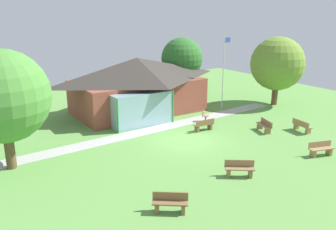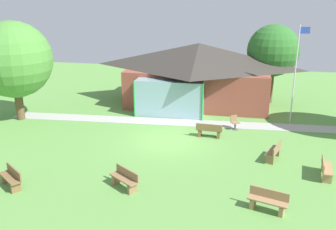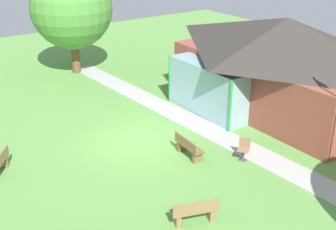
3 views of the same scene
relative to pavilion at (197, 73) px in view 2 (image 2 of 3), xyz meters
name	(u,v)px [view 2 (image 2 of 3)]	position (x,y,z in m)	size (l,w,h in m)	color
ground_plane	(169,140)	(-0.64, -7.74, -2.34)	(44.00, 44.00, 0.00)	#609947
pavilion	(197,73)	(0.00, 0.00, 0.00)	(11.07, 7.58, 4.50)	brown
footpath	(178,122)	(-0.64, -4.63, -2.32)	(22.13, 1.30, 0.03)	#ADADA8
flagpole	(296,70)	(6.46, -3.14, 1.05)	(0.64, 0.08, 6.17)	silver
bench_rear_near_path	(209,131)	(1.54, -6.78, -1.93)	(1.53, 0.55, 0.84)	brown
bench_front_center	(125,179)	(-1.44, -13.36, -1.93)	(1.47, 1.24, 0.84)	olive
bench_mid_right	(274,152)	(4.99, -9.21, -1.93)	(0.90, 1.56, 0.84)	olive
bench_front_left	(11,178)	(-6.23, -14.20, -1.93)	(1.46, 1.25, 0.84)	brown
bench_front_right	(268,201)	(4.42, -13.99, -1.93)	(1.56, 0.87, 0.84)	#9E7A51
bench_lawn_far_right	(326,169)	(7.13, -10.67, -1.93)	(0.66, 1.55, 0.84)	#9E7A51
patio_chair_lawn_spare	(235,123)	(2.95, -5.13, -1.92)	(0.61, 0.61, 0.86)	#8C6B4C
tree_west_hedge	(14,60)	(-10.95, -5.92, 1.60)	(4.83, 4.83, 6.36)	brown
tree_behind_pavilion_right	(273,51)	(5.37, 1.34, 1.57)	(3.78, 3.78, 5.83)	brown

